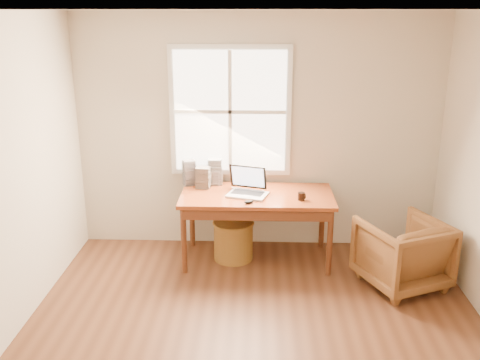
{
  "coord_description": "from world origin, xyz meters",
  "views": [
    {
      "loc": [
        0.01,
        -3.51,
        2.6
      ],
      "look_at": [
        -0.17,
        1.65,
        0.95
      ],
      "focal_mm": 40.0,
      "sensor_mm": 36.0,
      "label": 1
    }
  ],
  "objects_px": {
    "armchair": "(402,253)",
    "laptop": "(248,181)",
    "cd_stack_a": "(215,171)",
    "wicker_stool": "(233,241)",
    "desk": "(257,196)",
    "coffee_mug": "(301,196)"
  },
  "relations": [
    {
      "from": "desk",
      "to": "cd_stack_a",
      "type": "relative_size",
      "value": 5.44
    },
    {
      "from": "armchair",
      "to": "coffee_mug",
      "type": "distance_m",
      "value": 1.13
    },
    {
      "from": "wicker_stool",
      "to": "laptop",
      "type": "height_order",
      "value": "laptop"
    },
    {
      "from": "desk",
      "to": "laptop",
      "type": "relative_size",
      "value": 3.64
    },
    {
      "from": "laptop",
      "to": "coffee_mug",
      "type": "height_order",
      "value": "laptop"
    },
    {
      "from": "desk",
      "to": "laptop",
      "type": "distance_m",
      "value": 0.21
    },
    {
      "from": "wicker_stool",
      "to": "laptop",
      "type": "distance_m",
      "value": 0.72
    },
    {
      "from": "wicker_stool",
      "to": "coffee_mug",
      "type": "bearing_deg",
      "value": -13.39
    },
    {
      "from": "laptop",
      "to": "armchair",
      "type": "bearing_deg",
      "value": -0.03
    },
    {
      "from": "desk",
      "to": "laptop",
      "type": "xyz_separation_m",
      "value": [
        -0.1,
        -0.06,
        0.18
      ]
    },
    {
      "from": "desk",
      "to": "laptop",
      "type": "bearing_deg",
      "value": -150.01
    },
    {
      "from": "armchair",
      "to": "laptop",
      "type": "xyz_separation_m",
      "value": [
        -1.52,
        0.46,
        0.57
      ]
    },
    {
      "from": "laptop",
      "to": "cd_stack_a",
      "type": "bearing_deg",
      "value": 150.77
    },
    {
      "from": "armchair",
      "to": "coffee_mug",
      "type": "bearing_deg",
      "value": -44.06
    },
    {
      "from": "wicker_stool",
      "to": "cd_stack_a",
      "type": "xyz_separation_m",
      "value": [
        -0.22,
        0.33,
        0.69
      ]
    },
    {
      "from": "wicker_stool",
      "to": "laptop",
      "type": "bearing_deg",
      "value": -20.46
    },
    {
      "from": "armchair",
      "to": "wicker_stool",
      "type": "bearing_deg",
      "value": -41.37
    },
    {
      "from": "laptop",
      "to": "coffee_mug",
      "type": "xyz_separation_m",
      "value": [
        0.55,
        -0.11,
        -0.12
      ]
    },
    {
      "from": "wicker_stool",
      "to": "desk",
      "type": "bearing_deg",
      "value": 0.0
    },
    {
      "from": "desk",
      "to": "coffee_mug",
      "type": "height_order",
      "value": "coffee_mug"
    },
    {
      "from": "wicker_stool",
      "to": "cd_stack_a",
      "type": "bearing_deg",
      "value": 123.55
    },
    {
      "from": "cd_stack_a",
      "to": "wicker_stool",
      "type": "bearing_deg",
      "value": -56.45
    }
  ]
}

